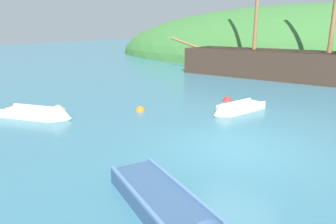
{
  "coord_description": "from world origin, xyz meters",
  "views": [
    {
      "loc": [
        3.48,
        -8.74,
        3.68
      ],
      "look_at": [
        -3.36,
        1.12,
        0.39
      ],
      "focal_mm": 33.66,
      "sensor_mm": 36.0,
      "label": 1
    }
  ],
  "objects_px": {
    "rowboat_far": "(173,217)",
    "buoy_orange": "(140,111)",
    "sailing_ship": "(293,68)",
    "rowboat_outer_right": "(234,110)",
    "buoy_red": "(227,101)",
    "rowboat_portside": "(43,116)"
  },
  "relations": [
    {
      "from": "rowboat_far",
      "to": "buoy_orange",
      "type": "bearing_deg",
      "value": 160.66
    },
    {
      "from": "sailing_ship",
      "to": "rowboat_outer_right",
      "type": "bearing_deg",
      "value": 92.53
    },
    {
      "from": "rowboat_outer_right",
      "to": "buoy_red",
      "type": "relative_size",
      "value": 7.2
    },
    {
      "from": "rowboat_outer_right",
      "to": "rowboat_far",
      "type": "xyz_separation_m",
      "value": [
        2.27,
        -8.22,
        0.04
      ]
    },
    {
      "from": "buoy_red",
      "to": "buoy_orange",
      "type": "height_order",
      "value": "buoy_red"
    },
    {
      "from": "rowboat_outer_right",
      "to": "rowboat_far",
      "type": "height_order",
      "value": "rowboat_far"
    },
    {
      "from": "rowboat_portside",
      "to": "buoy_red",
      "type": "distance_m",
      "value": 8.79
    },
    {
      "from": "rowboat_outer_right",
      "to": "buoy_red",
      "type": "bearing_deg",
      "value": -131.46
    },
    {
      "from": "rowboat_portside",
      "to": "rowboat_far",
      "type": "bearing_deg",
      "value": -35.75
    },
    {
      "from": "buoy_red",
      "to": "rowboat_outer_right",
      "type": "bearing_deg",
      "value": -57.72
    },
    {
      "from": "rowboat_portside",
      "to": "buoy_red",
      "type": "xyz_separation_m",
      "value": [
        5.01,
        7.22,
        -0.09
      ]
    },
    {
      "from": "sailing_ship",
      "to": "rowboat_portside",
      "type": "xyz_separation_m",
      "value": [
        -5.95,
        -16.18,
        -0.66
      ]
    },
    {
      "from": "sailing_ship",
      "to": "rowboat_far",
      "type": "bearing_deg",
      "value": 98.7
    },
    {
      "from": "sailing_ship",
      "to": "rowboat_portside",
      "type": "bearing_deg",
      "value": 70.94
    },
    {
      "from": "rowboat_portside",
      "to": "buoy_red",
      "type": "bearing_deg",
      "value": 38.39
    },
    {
      "from": "rowboat_portside",
      "to": "buoy_red",
      "type": "relative_size",
      "value": 8.13
    },
    {
      "from": "buoy_orange",
      "to": "rowboat_far",
      "type": "bearing_deg",
      "value": -46.02
    },
    {
      "from": "rowboat_outer_right",
      "to": "buoy_red",
      "type": "distance_m",
      "value": 2.26
    },
    {
      "from": "buoy_red",
      "to": "buoy_orange",
      "type": "bearing_deg",
      "value": -119.99
    },
    {
      "from": "buoy_red",
      "to": "rowboat_far",
      "type": "bearing_deg",
      "value": -71.06
    },
    {
      "from": "rowboat_outer_right",
      "to": "buoy_orange",
      "type": "distance_m",
      "value": 4.17
    },
    {
      "from": "rowboat_far",
      "to": "buoy_red",
      "type": "distance_m",
      "value": 10.71
    }
  ]
}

